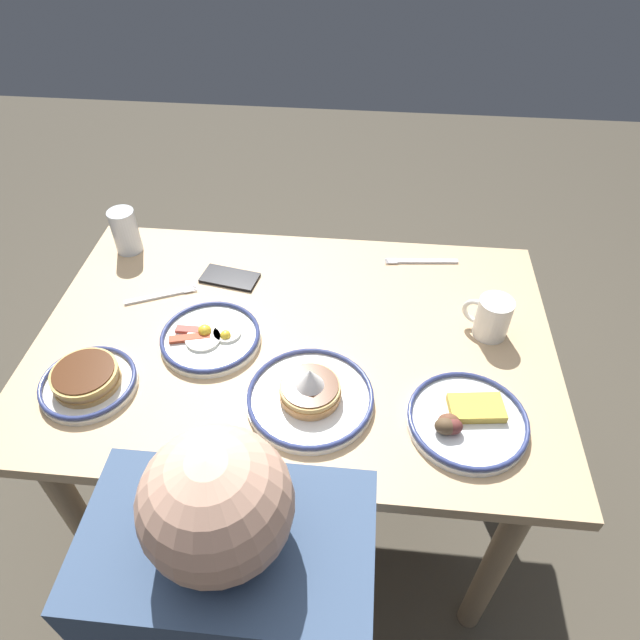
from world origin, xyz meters
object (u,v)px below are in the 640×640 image
(drinking_glass, at_px, (126,233))
(fork_far, at_px, (161,295))
(plate_far_companion, at_px, (310,395))
(cell_phone, at_px, (230,278))
(plate_near_main, at_px, (210,337))
(fork_near, at_px, (421,261))
(coffee_mug, at_px, (492,317))
(plate_far_side, at_px, (466,420))
(plate_center_pancakes, at_px, (87,381))

(drinking_glass, xyz_separation_m, fork_far, (-0.14, 0.18, -0.05))
(plate_far_companion, bearing_deg, cell_phone, -56.23)
(plate_near_main, xyz_separation_m, fork_near, (-0.49, -0.34, -0.01))
(plate_far_companion, bearing_deg, drinking_glass, -40.68)
(cell_phone, bearing_deg, coffee_mug, 178.83)
(cell_phone, bearing_deg, drinking_glass, -7.26)
(plate_far_companion, height_order, plate_far_side, plate_far_companion)
(coffee_mug, relative_size, fork_near, 0.55)
(plate_far_companion, distance_m, cell_phone, 0.45)
(plate_far_companion, height_order, fork_near, plate_far_companion)
(plate_far_companion, bearing_deg, plate_far_side, 174.96)
(plate_far_side, bearing_deg, plate_center_pancakes, -1.43)
(plate_near_main, relative_size, coffee_mug, 2.13)
(plate_far_side, xyz_separation_m, cell_phone, (0.56, -0.40, -0.01))
(plate_far_companion, relative_size, plate_far_side, 1.09)
(plate_center_pancakes, distance_m, cell_phone, 0.44)
(fork_near, bearing_deg, cell_phone, 13.49)
(plate_far_companion, bearing_deg, fork_far, -35.55)
(plate_far_side, height_order, fork_far, plate_far_side)
(drinking_glass, xyz_separation_m, fork_near, (-0.79, -0.02, -0.05))
(cell_phone, height_order, fork_near, cell_phone)
(drinking_glass, relative_size, fork_near, 0.63)
(plate_center_pancakes, xyz_separation_m, fork_near, (-0.71, -0.50, -0.02))
(cell_phone, xyz_separation_m, fork_far, (0.16, 0.08, -0.00))
(plate_center_pancakes, relative_size, coffee_mug, 1.89)
(plate_center_pancakes, bearing_deg, drinking_glass, -80.70)
(coffee_mug, relative_size, cell_phone, 0.75)
(plate_far_side, height_order, fork_near, plate_far_side)
(fork_near, bearing_deg, fork_far, 17.30)
(cell_phone, bearing_deg, plate_far_side, 155.27)
(plate_far_companion, height_order, coffee_mug, coffee_mug)
(coffee_mug, bearing_deg, plate_far_companion, 31.67)
(coffee_mug, bearing_deg, fork_near, -60.13)
(plate_center_pancakes, height_order, plate_far_side, plate_center_pancakes)
(plate_far_side, height_order, coffee_mug, coffee_mug)
(coffee_mug, bearing_deg, fork_far, -3.66)
(coffee_mug, bearing_deg, plate_near_main, 8.01)
(plate_near_main, height_order, plate_far_side, plate_far_side)
(plate_near_main, distance_m, plate_far_side, 0.59)
(plate_near_main, distance_m, fork_near, 0.60)
(coffee_mug, distance_m, cell_phone, 0.66)
(drinking_glass, xyz_separation_m, cell_phone, (-0.30, 0.10, -0.05))
(fork_far, bearing_deg, fork_near, -162.70)
(plate_near_main, xyz_separation_m, plate_center_pancakes, (0.22, 0.16, 0.01))
(drinking_glass, distance_m, fork_far, 0.24)
(fork_far, bearing_deg, plate_center_pancakes, 78.02)
(plate_near_main, height_order, fork_near, plate_near_main)
(drinking_glass, bearing_deg, plate_near_main, 133.27)
(plate_center_pancakes, distance_m, fork_far, 0.31)
(plate_far_companion, xyz_separation_m, drinking_glass, (0.55, -0.47, 0.03))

